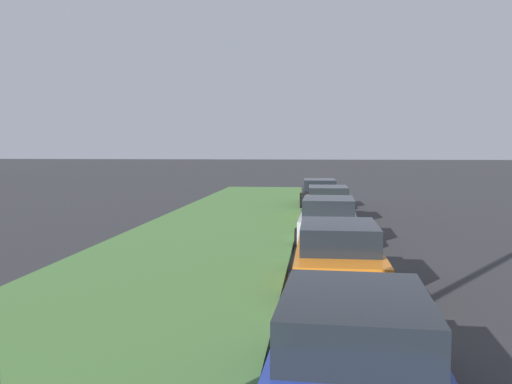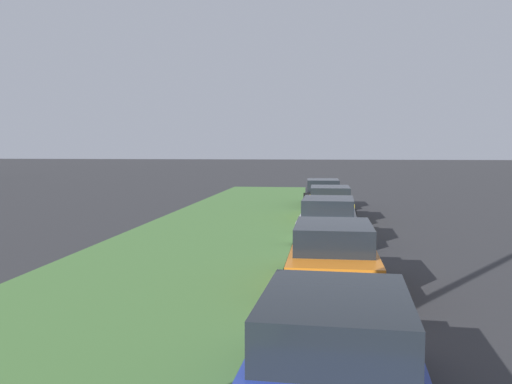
{
  "view_description": "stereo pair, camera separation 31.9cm",
  "coord_description": "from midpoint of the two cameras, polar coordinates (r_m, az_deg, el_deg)",
  "views": [
    {
      "loc": [
        -1.06,
        4.78,
        3.06
      ],
      "look_at": [
        16.94,
        6.81,
        1.6
      ],
      "focal_mm": 37.89,
      "sensor_mm": 36.0,
      "label": 1
    },
    {
      "loc": [
        -1.02,
        4.47,
        3.06
      ],
      "look_at": [
        16.94,
        6.81,
        1.6
      ],
      "focal_mm": 37.89,
      "sensor_mm": 36.0,
      "label": 2
    }
  ],
  "objects": [
    {
      "name": "parked_car_blue",
      "position": [
        6.47,
        9.85,
        -16.71
      ],
      "size": [
        4.37,
        2.16,
        1.47
      ],
      "rotation": [
        0.0,
        0.0,
        -0.04
      ],
      "color": "#23389E",
      "rests_on": "ground"
    },
    {
      "name": "parked_car_orange",
      "position": [
        11.91,
        8.9,
        -6.8
      ],
      "size": [
        4.31,
        2.04,
        1.47
      ],
      "rotation": [
        0.0,
        0.0,
        -0.0
      ],
      "color": "orange",
      "rests_on": "ground"
    },
    {
      "name": "parked_car_yellow",
      "position": [
        23.1,
        8.2,
        -1.26
      ],
      "size": [
        4.33,
        2.07,
        1.47
      ],
      "rotation": [
        0.0,
        0.0,
        0.01
      ],
      "color": "gold",
      "rests_on": "ground"
    },
    {
      "name": "parked_car_black",
      "position": [
        28.3,
        7.38,
        -0.18
      ],
      "size": [
        4.36,
        2.14,
        1.47
      ],
      "rotation": [
        0.0,
        0.0,
        0.04
      ],
      "color": "black",
      "rests_on": "ground"
    },
    {
      "name": "parked_car_silver",
      "position": [
        17.78,
        8.13,
        -3.01
      ],
      "size": [
        4.34,
        2.09,
        1.47
      ],
      "rotation": [
        0.0,
        0.0,
        -0.02
      ],
      "color": "#B2B5BA",
      "rests_on": "ground"
    },
    {
      "name": "grass_median",
      "position": [
        12.08,
        -11.64,
        -9.86
      ],
      "size": [
        60.0,
        6.0,
        0.12
      ],
      "primitive_type": "cube",
      "color": "#477238",
      "rests_on": "ground"
    }
  ]
}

